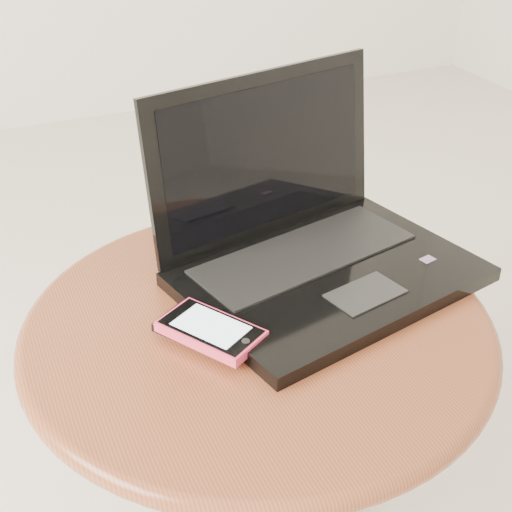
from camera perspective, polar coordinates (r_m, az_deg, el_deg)
name	(u,v)px	position (r m, az deg, el deg)	size (l,w,h in m)	color
table	(258,380)	(1.00, 0.16, -9.55)	(0.60, 0.60, 0.48)	#4D2A0F
laptop	(310,241)	(1.01, 4.18, 1.20)	(0.43, 0.37, 0.25)	black
phone_black	(207,331)	(0.91, -3.77, -5.80)	(0.12, 0.14, 0.01)	black
phone_pink	(211,331)	(0.89, -3.49, -5.77)	(0.12, 0.14, 0.01)	#E53759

